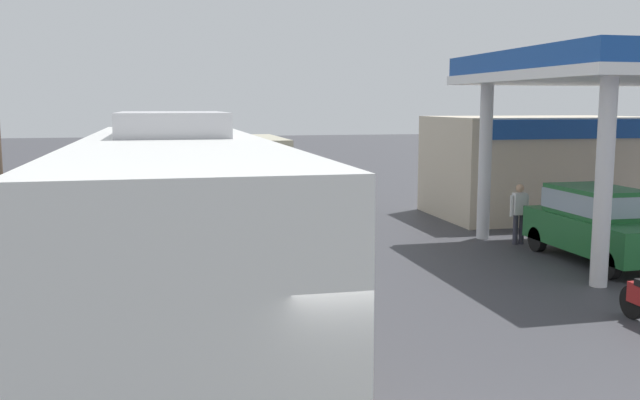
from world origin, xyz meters
The scene contains 7 objects.
ground centered at (0.00, 20.00, 0.00)m, with size 120.00×120.00×0.00m, color #38383D.
lane_divider_stripe centered at (0.00, 15.00, 0.00)m, with size 0.16×50.00×0.01m, color #D8CC4C.
coach_bus_main centered at (-1.91, 4.48, 1.72)m, with size 2.60×11.04×3.69m.
gas_station_roadside centered at (10.54, 13.90, 2.63)m, with size 9.10×11.95×5.10m.
car_at_pump centered at (8.19, 9.06, 1.01)m, with size 1.70×4.20×1.82m.
minibus_opposing_lane centered at (1.92, 23.62, 1.47)m, with size 2.04×6.13×2.44m.
pedestrian_near_pump centered at (7.42, 11.43, 0.93)m, with size 0.55×0.22×1.66m.
Camera 1 is at (-2.10, -5.54, 3.79)m, focal length 38.91 mm.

